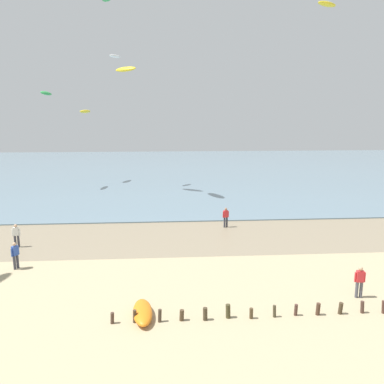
# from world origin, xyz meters

# --- Properties ---
(wet_sand_strip) EXTENTS (120.00, 8.78, 0.01)m
(wet_sand_strip) POSITION_xyz_m (0.00, 23.87, 0.00)
(wet_sand_strip) COLOR gray
(wet_sand_strip) RESTS_ON ground
(sea) EXTENTS (160.00, 70.00, 0.10)m
(sea) POSITION_xyz_m (0.00, 63.26, 0.05)
(sea) COLOR slate
(sea) RESTS_ON ground
(groyne_mid) EXTENTS (15.23, 0.35, 0.67)m
(groyne_mid) POSITION_xyz_m (4.43, 11.36, 0.29)
(groyne_mid) COLOR #49352A
(groyne_mid) RESTS_ON ground
(person_mid_beach) EXTENTS (0.55, 0.32, 1.71)m
(person_mid_beach) POSITION_xyz_m (4.46, 26.38, 0.92)
(person_mid_beach) COLOR #383842
(person_mid_beach) RESTS_ON ground
(person_left_flank) EXTENTS (0.37, 0.50, 1.71)m
(person_left_flank) POSITION_xyz_m (-9.92, 18.24, 0.92)
(person_left_flank) COLOR #383842
(person_left_flank) RESTS_ON ground
(person_right_flank) EXTENTS (0.57, 0.26, 1.71)m
(person_right_flank) POSITION_xyz_m (9.35, 12.99, 0.92)
(person_right_flank) COLOR #4C4C56
(person_right_flank) RESTS_ON ground
(person_far_down_beach) EXTENTS (0.56, 0.28, 1.71)m
(person_far_down_beach) POSITION_xyz_m (-11.39, 22.39, 0.92)
(person_far_down_beach) COLOR #383842
(person_far_down_beach) RESTS_ON ground
(grounded_kite) EXTENTS (1.14, 2.59, 0.50)m
(grounded_kite) POSITION_xyz_m (-1.78, 11.77, 0.25)
(grounded_kite) COLOR orange
(grounded_kite) RESTS_ON ground
(kite_aloft_4) EXTENTS (1.61, 2.74, 0.60)m
(kite_aloft_4) POSITION_xyz_m (-11.48, 49.97, 9.96)
(kite_aloft_4) COLOR yellow
(kite_aloft_5) EXTENTS (1.28, 2.78, 0.69)m
(kite_aloft_5) POSITION_xyz_m (-15.12, 44.98, 12.09)
(kite_aloft_5) COLOR green
(kite_aloft_6) EXTENTS (3.01, 2.28, 0.51)m
(kite_aloft_6) POSITION_xyz_m (17.86, 40.52, 21.74)
(kite_aloft_6) COLOR yellow
(kite_aloft_7) EXTENTS (3.12, 2.76, 0.88)m
(kite_aloft_7) POSITION_xyz_m (-5.10, 42.62, 14.75)
(kite_aloft_7) COLOR yellow
(kite_aloft_9) EXTENTS (1.71, 2.01, 0.45)m
(kite_aloft_9) POSITION_xyz_m (-6.72, 46.28, 16.71)
(kite_aloft_9) COLOR white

